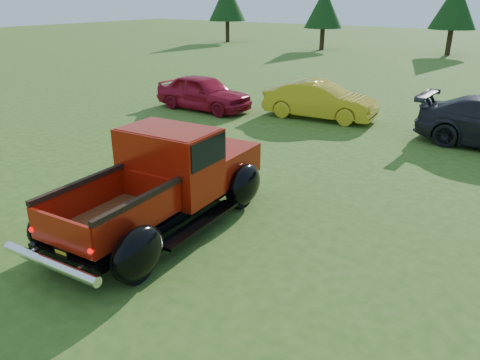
% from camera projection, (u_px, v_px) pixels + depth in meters
% --- Properties ---
extents(ground, '(120.00, 120.00, 0.00)m').
position_uv_depth(ground, '(219.00, 232.00, 8.59)').
color(ground, '#314F16').
rests_on(ground, ground).
extents(tree_far_west, '(3.33, 3.33, 5.20)m').
position_uv_depth(tree_far_west, '(227.00, 1.00, 41.87)').
color(tree_far_west, '#332114').
rests_on(tree_far_west, ground).
extents(tree_west, '(2.94, 2.94, 4.60)m').
position_uv_depth(tree_west, '(324.00, 8.00, 35.91)').
color(tree_west, '#332114').
rests_on(tree_west, ground).
extents(tree_mid_left, '(3.20, 3.20, 5.00)m').
position_uv_depth(tree_mid_left, '(455.00, 5.00, 32.52)').
color(tree_mid_left, '#332114').
rests_on(tree_mid_left, ground).
extents(pickup_truck, '(2.62, 5.03, 1.82)m').
position_uv_depth(pickup_truck, '(171.00, 178.00, 8.76)').
color(pickup_truck, black).
rests_on(pickup_truck, ground).
extents(show_car_red, '(3.81, 1.55, 1.29)m').
position_uv_depth(show_car_red, '(203.00, 92.00, 17.56)').
color(show_car_red, maroon).
rests_on(show_car_red, ground).
extents(show_car_yellow, '(4.01, 1.79, 1.28)m').
position_uv_depth(show_car_yellow, '(320.00, 100.00, 16.27)').
color(show_car_yellow, gold).
rests_on(show_car_yellow, ground).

